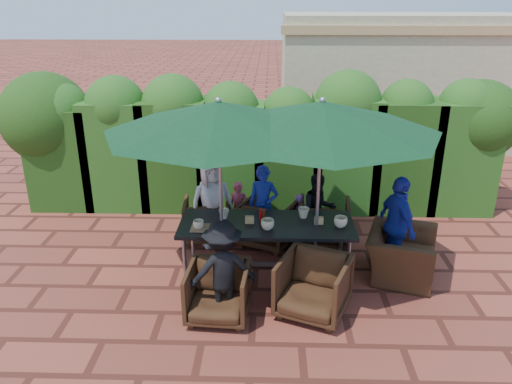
{
  "coord_description": "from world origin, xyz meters",
  "views": [
    {
      "loc": [
        0.19,
        -6.2,
        3.6
      ],
      "look_at": [
        -0.01,
        0.4,
        1.0
      ],
      "focal_mm": 35.0,
      "sensor_mm": 36.0,
      "label": 1
    }
  ],
  "objects_px": {
    "umbrella_left": "(219,117)",
    "umbrella_right": "(322,117)",
    "chair_far_mid": "(267,221)",
    "chair_far_right": "(324,221)",
    "chair_near_right": "(313,284)",
    "chair_end_right": "(402,247)",
    "chair_far_left": "(207,218)",
    "dining_table": "(267,228)",
    "chair_near_left": "(218,290)"
  },
  "relations": [
    {
      "from": "umbrella_left",
      "to": "umbrella_right",
      "type": "relative_size",
      "value": 0.97
    },
    {
      "from": "chair_far_mid",
      "to": "chair_far_right",
      "type": "relative_size",
      "value": 0.99
    },
    {
      "from": "chair_far_mid",
      "to": "chair_near_right",
      "type": "xyz_separation_m",
      "value": [
        0.56,
        -1.81,
        0.01
      ]
    },
    {
      "from": "umbrella_left",
      "to": "chair_end_right",
      "type": "xyz_separation_m",
      "value": [
        2.43,
        0.03,
        -1.78
      ]
    },
    {
      "from": "umbrella_left",
      "to": "chair_far_left",
      "type": "xyz_separation_m",
      "value": [
        -0.34,
        1.08,
        -1.85
      ]
    },
    {
      "from": "dining_table",
      "to": "umbrella_left",
      "type": "bearing_deg",
      "value": -173.25
    },
    {
      "from": "chair_far_left",
      "to": "chair_near_left",
      "type": "relative_size",
      "value": 0.98
    },
    {
      "from": "chair_far_mid",
      "to": "chair_end_right",
      "type": "xyz_separation_m",
      "value": [
        1.82,
        -0.9,
        0.05
      ]
    },
    {
      "from": "chair_far_mid",
      "to": "chair_near_right",
      "type": "relative_size",
      "value": 0.96
    },
    {
      "from": "chair_far_left",
      "to": "chair_far_mid",
      "type": "relative_size",
      "value": 0.93
    },
    {
      "from": "chair_near_right",
      "to": "chair_end_right",
      "type": "bearing_deg",
      "value": 58.08
    },
    {
      "from": "chair_far_left",
      "to": "chair_end_right",
      "type": "xyz_separation_m",
      "value": [
        2.78,
        -1.04,
        0.07
      ]
    },
    {
      "from": "dining_table",
      "to": "chair_far_mid",
      "type": "xyz_separation_m",
      "value": [
        0.01,
        0.86,
        -0.29
      ]
    },
    {
      "from": "umbrella_right",
      "to": "chair_far_right",
      "type": "height_order",
      "value": "umbrella_right"
    },
    {
      "from": "chair_far_right",
      "to": "chair_end_right",
      "type": "relative_size",
      "value": 0.78
    },
    {
      "from": "dining_table",
      "to": "chair_near_right",
      "type": "distance_m",
      "value": 1.14
    },
    {
      "from": "dining_table",
      "to": "chair_end_right",
      "type": "relative_size",
      "value": 2.36
    },
    {
      "from": "dining_table",
      "to": "chair_far_left",
      "type": "relative_size",
      "value": 3.24
    },
    {
      "from": "chair_near_right",
      "to": "chair_end_right",
      "type": "xyz_separation_m",
      "value": [
        1.26,
        0.91,
        0.03
      ]
    },
    {
      "from": "chair_near_right",
      "to": "chair_far_right",
      "type": "bearing_deg",
      "value": 102.76
    },
    {
      "from": "chair_near_left",
      "to": "chair_far_left",
      "type": "bearing_deg",
      "value": 104.39
    },
    {
      "from": "chair_far_right",
      "to": "chair_far_left",
      "type": "bearing_deg",
      "value": 2.31
    },
    {
      "from": "chair_near_left",
      "to": "chair_far_right",
      "type": "bearing_deg",
      "value": 57.37
    },
    {
      "from": "chair_far_right",
      "to": "umbrella_left",
      "type": "bearing_deg",
      "value": 39.14
    },
    {
      "from": "dining_table",
      "to": "chair_end_right",
      "type": "distance_m",
      "value": 1.85
    },
    {
      "from": "chair_far_mid",
      "to": "chair_far_left",
      "type": "bearing_deg",
      "value": 15.85
    },
    {
      "from": "dining_table",
      "to": "chair_end_right",
      "type": "bearing_deg",
      "value": -1.16
    },
    {
      "from": "dining_table",
      "to": "umbrella_right",
      "type": "relative_size",
      "value": 0.78
    },
    {
      "from": "dining_table",
      "to": "umbrella_left",
      "type": "xyz_separation_m",
      "value": [
        -0.6,
        -0.07,
        1.54
      ]
    },
    {
      "from": "chair_near_left",
      "to": "chair_end_right",
      "type": "relative_size",
      "value": 0.74
    },
    {
      "from": "dining_table",
      "to": "chair_far_right",
      "type": "bearing_deg",
      "value": 44.97
    },
    {
      "from": "chair_near_right",
      "to": "chair_end_right",
      "type": "relative_size",
      "value": 0.81
    },
    {
      "from": "dining_table",
      "to": "chair_end_right",
      "type": "height_order",
      "value": "chair_end_right"
    },
    {
      "from": "chair_near_right",
      "to": "chair_far_mid",
      "type": "bearing_deg",
      "value": 129.46
    },
    {
      "from": "umbrella_right",
      "to": "chair_far_left",
      "type": "distance_m",
      "value": 2.67
    },
    {
      "from": "umbrella_right",
      "to": "chair_near_left",
      "type": "bearing_deg",
      "value": -139.96
    },
    {
      "from": "chair_near_left",
      "to": "chair_near_right",
      "type": "distance_m",
      "value": 1.14
    },
    {
      "from": "chair_far_left",
      "to": "chair_near_left",
      "type": "distance_m",
      "value": 2.11
    },
    {
      "from": "chair_end_right",
      "to": "dining_table",
      "type": "bearing_deg",
      "value": 106.89
    },
    {
      "from": "umbrella_right",
      "to": "chair_far_mid",
      "type": "relative_size",
      "value": 3.86
    },
    {
      "from": "dining_table",
      "to": "chair_far_left",
      "type": "height_order",
      "value": "dining_table"
    },
    {
      "from": "dining_table",
      "to": "umbrella_right",
      "type": "height_order",
      "value": "umbrella_right"
    },
    {
      "from": "umbrella_right",
      "to": "dining_table",
      "type": "bearing_deg",
      "value": 177.32
    },
    {
      "from": "umbrella_right",
      "to": "chair_end_right",
      "type": "xyz_separation_m",
      "value": [
        1.16,
        -0.01,
        -1.78
      ]
    },
    {
      "from": "umbrella_left",
      "to": "chair_far_right",
      "type": "bearing_deg",
      "value": 32.59
    },
    {
      "from": "umbrella_left",
      "to": "chair_end_right",
      "type": "distance_m",
      "value": 3.01
    },
    {
      "from": "chair_near_left",
      "to": "chair_near_right",
      "type": "relative_size",
      "value": 0.92
    },
    {
      "from": "umbrella_right",
      "to": "chair_far_mid",
      "type": "height_order",
      "value": "umbrella_right"
    },
    {
      "from": "chair_far_mid",
      "to": "chair_near_left",
      "type": "height_order",
      "value": "chair_far_mid"
    },
    {
      "from": "chair_far_right",
      "to": "chair_near_right",
      "type": "bearing_deg",
      "value": 87.12
    }
  ]
}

